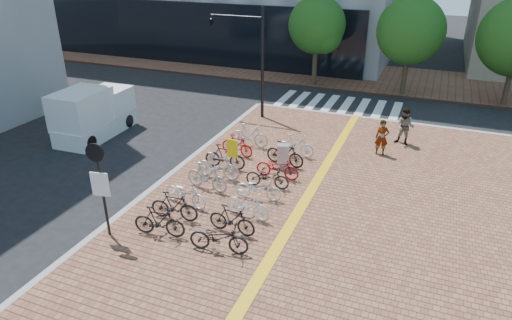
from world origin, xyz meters
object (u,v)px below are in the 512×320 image
at_px(bike_1, 174,206).
at_px(traffic_light_pole, 239,41).
at_px(bike_2, 185,193).
at_px(bike_3, 207,177).
at_px(bike_5, 225,157).
at_px(pedestrian_a, 382,138).
at_px(bike_0, 159,221).
at_px(bike_13, 278,167).
at_px(bike_12, 267,177).
at_px(yellow_sign, 232,152).
at_px(bike_11, 258,188).
at_px(bike_15, 296,146).
at_px(bike_10, 248,205).
at_px(notice_sign, 100,179).
at_px(bike_14, 285,154).
at_px(bike_4, 218,166).
at_px(pedestrian_b, 405,127).
at_px(bike_9, 232,220).
at_px(bike_8, 219,238).
at_px(utility_box, 283,156).
at_px(bike_7, 250,135).
at_px(bike_6, 237,145).
at_px(box_truck, 93,114).

height_order(bike_1, traffic_light_pole, traffic_light_pole).
relative_size(bike_1, bike_2, 0.94).
height_order(bike_2, bike_3, bike_3).
height_order(bike_5, pedestrian_a, pedestrian_a).
xyz_separation_m(bike_0, bike_13, (2.25, 5.43, -0.06)).
bearing_deg(bike_12, yellow_sign, 81.70).
relative_size(bike_11, bike_15, 1.04).
distance_m(bike_5, bike_10, 4.14).
relative_size(bike_2, bike_3, 1.00).
xyz_separation_m(bike_5, notice_sign, (-1.45, -6.08, 1.56)).
bearing_deg(bike_14, bike_1, 169.55).
distance_m(bike_4, pedestrian_b, 9.51).
distance_m(bike_9, traffic_light_pole, 12.65).
relative_size(bike_0, bike_11, 0.98).
bearing_deg(bike_12, bike_0, 149.86).
relative_size(bike_1, bike_8, 0.93).
height_order(bike_2, traffic_light_pole, traffic_light_pole).
height_order(utility_box, yellow_sign, yellow_sign).
bearing_deg(pedestrian_b, bike_2, -114.46).
relative_size(bike_13, notice_sign, 0.55).
xyz_separation_m(bike_2, bike_14, (2.34, 4.62, 0.05)).
distance_m(bike_5, pedestrian_a, 7.30).
bearing_deg(bike_9, bike_15, 1.74).
height_order(bike_4, bike_7, bike_4).
relative_size(bike_3, notice_sign, 0.56).
bearing_deg(bike_5, pedestrian_a, -60.51).
relative_size(bike_0, bike_9, 1.05).
bearing_deg(bike_6, bike_15, -60.81).
relative_size(bike_11, bike_13, 0.99).
height_order(bike_6, utility_box, utility_box).
distance_m(bike_2, bike_7, 5.99).
distance_m(notice_sign, box_truck, 9.86).
bearing_deg(pedestrian_b, bike_7, -142.96).
relative_size(pedestrian_b, traffic_light_pole, 0.30).
relative_size(bike_9, notice_sign, 0.51).
bearing_deg(bike_3, bike_6, 11.83).
distance_m(bike_12, bike_15, 3.27).
bearing_deg(bike_6, bike_3, -166.12).
height_order(bike_0, bike_13, bike_0).
xyz_separation_m(bike_15, yellow_sign, (-1.72, -3.17, 0.72)).
height_order(bike_13, pedestrian_b, pedestrian_b).
bearing_deg(traffic_light_pole, bike_9, -67.56).
height_order(bike_3, bike_12, bike_3).
relative_size(bike_3, pedestrian_a, 1.14).
distance_m(bike_2, bike_3, 1.36).
xyz_separation_m(bike_4, bike_12, (2.17, 0.05, -0.11)).
distance_m(bike_1, utility_box, 5.79).
relative_size(bike_9, pedestrian_b, 0.94).
relative_size(bike_9, pedestrian_a, 1.02).
bearing_deg(bike_2, bike_10, -78.72).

